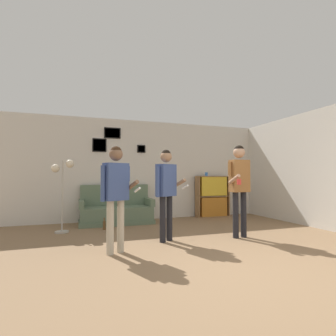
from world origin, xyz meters
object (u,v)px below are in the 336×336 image
person_watcher_holding_cup (239,180)px  bookshelf (212,196)px  person_player_foreground_center (166,185)px  bottle_on_floor (104,225)px  drinking_cup (206,174)px  couch (116,211)px  floor_lamp (63,180)px  person_player_foreground_left (116,187)px

person_watcher_holding_cup → bookshelf: bearing=73.0°
person_player_foreground_center → bottle_on_floor: bearing=124.2°
drinking_cup → bottle_on_floor: bearing=-162.9°
couch → drinking_cup: bearing=4.2°
floor_lamp → bottle_on_floor: floor_lamp is taller
bookshelf → person_watcher_holding_cup: (-0.76, -2.50, 0.51)m
person_player_foreground_left → person_player_foreground_center: size_ratio=0.99×
bottle_on_floor → drinking_cup: drinking_cup is taller
person_player_foreground_center → person_watcher_holding_cup: bearing=-7.0°
couch → person_watcher_holding_cup: 3.18m
person_player_foreground_left → person_player_foreground_center: 1.06m
couch → person_player_foreground_left: size_ratio=1.09×
bottle_on_floor → person_player_foreground_left: bearing=-89.9°
person_player_foreground_left → floor_lamp: bearing=115.1°
person_watcher_holding_cup → bottle_on_floor: bearing=146.3°
couch → floor_lamp: 1.63m
couch → drinking_cup: drinking_cup is taller
couch → drinking_cup: (2.61, 0.19, 0.93)m
bottle_on_floor → drinking_cup: 3.30m
person_watcher_holding_cup → drinking_cup: bearing=77.1°
person_player_foreground_center → bottle_on_floor: size_ratio=6.33×
floor_lamp → drinking_cup: bearing=13.8°
bottle_on_floor → couch: bearing=63.7°
person_player_foreground_center → drinking_cup: size_ratio=15.73×
person_player_foreground_left → drinking_cup: bearing=43.2°
couch → bottle_on_floor: size_ratio=6.84×
bookshelf → person_player_foreground_left: size_ratio=0.72×
couch → person_player_foreground_center: 2.33m
person_player_foreground_left → drinking_cup: person_player_foreground_left is taller
person_player_foreground_left → bottle_on_floor: (-0.00, 1.87, -0.90)m
floor_lamp → person_watcher_holding_cup: bearing=-25.7°
floor_lamp → drinking_cup: (3.83, 0.94, 0.14)m
floor_lamp → drinking_cup: size_ratio=14.48×
couch → bottle_on_floor: couch is taller
person_watcher_holding_cup → drinking_cup: size_ratio=16.82×
bookshelf → drinking_cup: (-0.19, 0.00, 0.65)m
bottle_on_floor → floor_lamp: bearing=-178.3°
person_player_foreground_left → person_watcher_holding_cup: size_ratio=0.92×
person_watcher_holding_cup → couch: bearing=131.3°
person_player_foreground_left → person_player_foreground_center: bearing=25.2°
couch → person_player_foreground_left: person_player_foreground_left is taller
person_player_foreground_left → bottle_on_floor: person_player_foreground_left is taller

